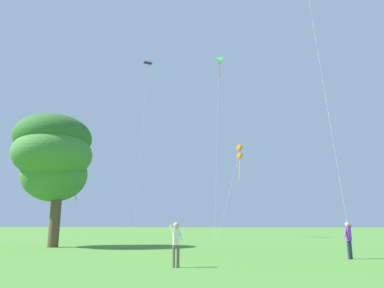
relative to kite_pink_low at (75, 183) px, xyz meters
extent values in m
cube|color=pink|center=(-0.11, 0.33, 0.64)|extent=(1.42, 1.54, 1.03)
cylinder|color=#3F382D|center=(-0.11, 0.33, 0.64)|extent=(1.11, 0.61, 0.37)
cylinder|color=black|center=(0.07, 0.27, -1.00)|extent=(0.44, 0.18, 2.32)
cylinder|color=silver|center=(1.06, -5.42, -3.05)|extent=(2.35, 11.49, 7.18)
cube|color=black|center=(8.42, 2.43, 17.21)|extent=(1.19, 0.79, 0.95)
cylinder|color=#3F382D|center=(8.42, 2.43, 17.21)|extent=(1.05, 0.17, 0.41)
cylinder|color=red|center=(8.39, 2.23, 15.79)|extent=(0.13, 0.45, 2.00)
cylinder|color=silver|center=(8.47, 0.15, 5.24)|extent=(0.10, 4.56, 23.75)
cube|color=orange|center=(20.89, 1.10, 4.34)|extent=(0.91, 0.90, 0.78)
cube|color=orange|center=(20.89, 1.10, 3.31)|extent=(0.91, 0.90, 0.78)
cylinder|color=#3F382D|center=(20.89, 1.10, 3.83)|extent=(0.04, 0.04, 1.48)
cylinder|color=yellow|center=(20.81, 1.12, 1.64)|extent=(0.27, 0.17, 3.04)
cylinder|color=silver|center=(19.59, -3.40, -1.48)|extent=(2.60, 9.00, 10.32)
cylinder|color=silver|center=(27.59, -14.15, 7.52)|extent=(0.56, 9.24, 28.32)
cone|color=green|center=(18.46, 1.07, 16.50)|extent=(1.59, 1.43, 1.48)
cylinder|color=red|center=(18.50, 1.10, 14.94)|extent=(0.18, 0.16, 2.16)
cylinder|color=silver|center=(18.26, -2.75, 4.88)|extent=(0.42, 7.64, 23.04)
cylinder|color=#665B4C|center=(17.84, -29.41, -6.24)|extent=(0.11, 0.11, 0.80)
cylinder|color=#665B4C|center=(18.00, -29.35, -6.24)|extent=(0.11, 0.11, 0.80)
cube|color=white|center=(17.92, -29.38, -5.54)|extent=(0.25, 0.24, 0.60)
cylinder|color=white|center=(17.80, -29.42, -5.38)|extent=(0.28, 0.17, 0.56)
cylinder|color=white|center=(18.04, -29.34, -5.38)|extent=(0.28, 0.17, 0.56)
sphere|color=tan|center=(17.92, -29.38, -5.12)|extent=(0.22, 0.22, 0.22)
cylinder|color=#2D3351|center=(25.38, -25.15, -6.23)|extent=(0.11, 0.11, 0.81)
cylinder|color=#2D3351|center=(25.24, -25.25, -6.23)|extent=(0.11, 0.11, 0.81)
cube|color=purple|center=(25.31, -25.20, -5.52)|extent=(0.27, 0.27, 0.61)
cylinder|color=purple|center=(25.42, -25.12, -5.37)|extent=(0.27, 0.23, 0.57)
cylinder|color=purple|center=(25.21, -25.27, -5.37)|extent=(0.27, 0.23, 0.57)
sphere|color=tan|center=(25.31, -25.20, -5.10)|extent=(0.22, 0.22, 0.22)
cylinder|color=brown|center=(7.48, -18.65, -2.97)|extent=(0.73, 0.73, 7.33)
ellipsoid|color=#427F38|center=(7.04, -18.44, -1.51)|extent=(4.68, 4.68, 3.98)
ellipsoid|color=#427F38|center=(7.20, -19.23, -0.19)|extent=(5.54, 5.54, 3.56)
ellipsoid|color=#2D6628|center=(6.94, -18.88, 1.13)|extent=(5.52, 5.52, 3.46)
camera|label=1|loc=(20.14, -42.90, -5.09)|focal=33.24mm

